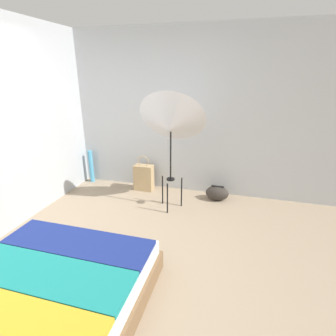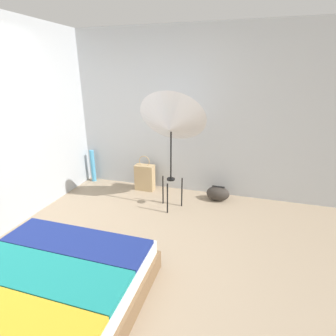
{
  "view_description": "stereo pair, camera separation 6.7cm",
  "coord_description": "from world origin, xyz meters",
  "px_view_note": "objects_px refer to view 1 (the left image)",
  "views": [
    {
      "loc": [
        1.31,
        -1.86,
        1.91
      ],
      "look_at": [
        0.42,
        1.37,
        0.7
      ],
      "focal_mm": 28.0,
      "sensor_mm": 36.0,
      "label": 1
    },
    {
      "loc": [
        1.38,
        -1.84,
        1.91
      ],
      "look_at": [
        0.42,
        1.37,
        0.7
      ],
      "focal_mm": 28.0,
      "sensor_mm": 36.0,
      "label": 2
    }
  ],
  "objects_px": {
    "paper_roll": "(91,166)",
    "bed": "(30,314)",
    "tote_bag": "(144,177)",
    "photo_umbrella": "(171,124)",
    "duffel_bag": "(217,193)"
  },
  "relations": [
    {
      "from": "paper_roll",
      "to": "bed",
      "type": "bearing_deg",
      "value": -67.74
    },
    {
      "from": "tote_bag",
      "to": "duffel_bag",
      "type": "height_order",
      "value": "tote_bag"
    },
    {
      "from": "bed",
      "to": "photo_umbrella",
      "type": "distance_m",
      "value": 2.55
    },
    {
      "from": "bed",
      "to": "duffel_bag",
      "type": "xyz_separation_m",
      "value": [
        1.16,
        2.69,
        -0.07
      ]
    },
    {
      "from": "photo_umbrella",
      "to": "duffel_bag",
      "type": "relative_size",
      "value": 4.75
    },
    {
      "from": "bed",
      "to": "tote_bag",
      "type": "height_order",
      "value": "tote_bag"
    },
    {
      "from": "tote_bag",
      "to": "paper_roll",
      "type": "xyz_separation_m",
      "value": [
        -1.06,
        0.09,
        0.07
      ]
    },
    {
      "from": "paper_roll",
      "to": "tote_bag",
      "type": "bearing_deg",
      "value": -4.77
    },
    {
      "from": "duffel_bag",
      "to": "paper_roll",
      "type": "relative_size",
      "value": 0.61
    },
    {
      "from": "tote_bag",
      "to": "paper_roll",
      "type": "height_order",
      "value": "tote_bag"
    },
    {
      "from": "bed",
      "to": "photo_umbrella",
      "type": "bearing_deg",
      "value": 77.18
    },
    {
      "from": "duffel_bag",
      "to": "paper_roll",
      "type": "bearing_deg",
      "value": 176.47
    },
    {
      "from": "photo_umbrella",
      "to": "bed",
      "type": "bearing_deg",
      "value": -102.82
    },
    {
      "from": "bed",
      "to": "tote_bag",
      "type": "relative_size",
      "value": 3.19
    },
    {
      "from": "photo_umbrella",
      "to": "paper_roll",
      "type": "xyz_separation_m",
      "value": [
        -1.67,
        0.58,
        -0.97
      ]
    }
  ]
}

